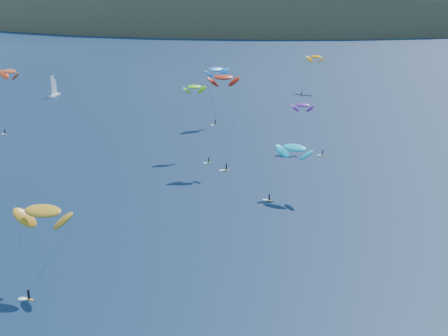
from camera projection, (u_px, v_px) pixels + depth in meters
name	position (u px, v px, depth m)	size (l,w,h in m)	color
island	(280.00, 32.00, 614.84)	(730.00, 300.00, 210.00)	#3D3526
sailboat	(54.00, 94.00, 276.17)	(8.77, 7.51, 10.63)	white
kitesurfer_1	(9.00, 71.00, 215.71)	(10.24, 11.78, 23.55)	#FCAC1C
kitesurfer_2	(43.00, 211.00, 113.94)	(11.59, 11.12, 17.20)	#FCAC1C
kitesurfer_3	(195.00, 87.00, 190.85)	(9.61, 14.78, 22.66)	#FCAC1C
kitesurfer_4	(216.00, 69.00, 226.48)	(10.23, 9.31, 22.47)	#FCAC1C
kitesurfer_5	(294.00, 148.00, 157.94)	(12.16, 10.06, 15.15)	#FCAC1C
kitesurfer_6	(303.00, 105.00, 196.93)	(10.47, 10.21, 15.94)	#FCAC1C
kitesurfer_9	(224.00, 77.00, 177.96)	(9.38, 9.90, 28.25)	#FCAC1C
kitesurfer_11	(315.00, 57.00, 284.06)	(11.86, 15.74, 17.92)	#FCAC1C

